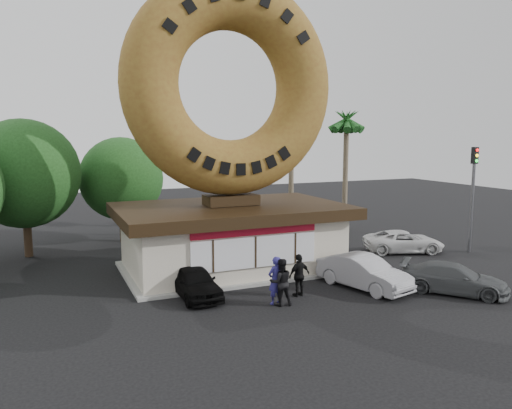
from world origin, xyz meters
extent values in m
plane|color=black|center=(0.00, 0.00, 0.00)|extent=(90.00, 90.00, 0.00)
cube|color=silver|center=(0.00, 6.00, 1.50)|extent=(10.00, 6.00, 3.00)
cube|color=#999993|center=(0.00, 6.00, 0.07)|extent=(10.60, 6.60, 0.15)
cube|color=#3F3F3F|center=(0.00, 6.00, 3.05)|extent=(10.00, 6.00, 0.10)
cube|color=black|center=(0.00, 6.00, 3.00)|extent=(11.20, 7.20, 0.55)
cube|color=silver|center=(0.00, 2.95, 1.55)|extent=(6.00, 0.12, 1.40)
cube|color=#B10F24|center=(0.00, 2.93, 2.55)|extent=(6.00, 0.10, 0.45)
cube|color=black|center=(0.00, 6.00, 3.55)|extent=(2.60, 1.40, 0.50)
torus|color=olive|center=(0.00, 6.00, 9.09)|extent=(10.59, 2.70, 10.59)
cylinder|color=#473321|center=(-9.50, 13.00, 1.65)|extent=(0.44, 0.44, 3.30)
sphere|color=#1A4016|center=(-9.50, 13.00, 4.65)|extent=(6.00, 6.00, 6.00)
cylinder|color=#473321|center=(-4.00, 15.00, 1.43)|extent=(0.44, 0.44, 2.86)
sphere|color=#1A4016|center=(-4.00, 15.00, 4.03)|extent=(5.20, 5.20, 5.20)
cylinder|color=#726651|center=(7.50, 14.00, 4.50)|extent=(0.36, 0.36, 9.00)
cylinder|color=#726651|center=(11.00, 12.50, 4.00)|extent=(0.36, 0.36, 8.00)
cylinder|color=#59595E|center=(-2.00, 16.00, 4.00)|extent=(0.18, 0.18, 8.00)
cylinder|color=#59595E|center=(-1.10, 16.00, 7.90)|extent=(1.80, 0.12, 0.12)
cube|color=#59595E|center=(-0.20, 16.00, 7.85)|extent=(0.45, 0.20, 0.12)
cylinder|color=#59595E|center=(14.00, 4.00, 3.00)|extent=(0.18, 0.18, 6.00)
cube|color=black|center=(14.00, 4.00, 5.60)|extent=(0.30, 0.28, 0.95)
sphere|color=red|center=(14.00, 3.85, 5.90)|extent=(0.18, 0.18, 0.18)
sphere|color=yellow|center=(14.00, 3.85, 5.60)|extent=(0.18, 0.18, 0.18)
sphere|color=green|center=(14.00, 3.85, 5.30)|extent=(0.18, 0.18, 0.18)
imported|color=navy|center=(-0.23, 0.35, 0.98)|extent=(0.80, 0.62, 1.95)
imported|color=black|center=(-0.10, 0.13, 0.95)|extent=(1.04, 0.88, 1.90)
imported|color=black|center=(1.11, 0.85, 0.91)|extent=(1.13, 0.64, 1.81)
imported|color=black|center=(-2.96, 2.53, 0.65)|extent=(1.67, 3.88, 1.30)
imported|color=#959599|center=(4.24, 0.66, 0.73)|extent=(2.67, 4.69, 1.46)
imported|color=#4F5254|center=(7.43, -1.41, 0.64)|extent=(4.26, 4.48, 1.28)
imported|color=silver|center=(10.48, 5.50, 0.63)|extent=(4.96, 3.49, 1.26)
camera|label=1|loc=(-8.61, -17.10, 6.75)|focal=35.00mm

